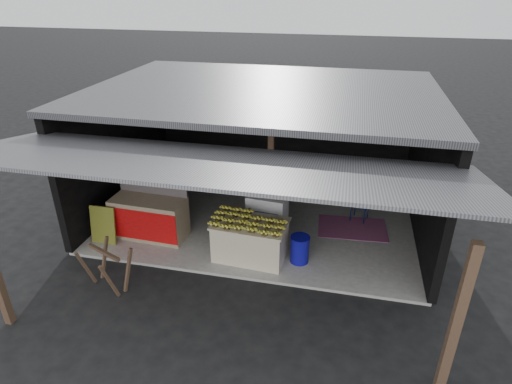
% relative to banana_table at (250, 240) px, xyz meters
% --- Properties ---
extents(ground, '(80.00, 80.00, 0.00)m').
position_rel_banana_table_xyz_m(ground, '(-0.14, -0.68, -0.45)').
color(ground, black).
rests_on(ground, ground).
extents(concrete_slab, '(7.00, 5.00, 0.06)m').
position_rel_banana_table_xyz_m(concrete_slab, '(-0.14, 1.82, -0.42)').
color(concrete_slab, gray).
rests_on(concrete_slab, ground).
extents(shophouse, '(7.40, 7.29, 3.02)m').
position_rel_banana_table_xyz_m(shophouse, '(-0.14, 2.14, 1.65)').
color(shophouse, black).
rests_on(shophouse, ground).
extents(banana_table, '(1.48, 0.97, 0.79)m').
position_rel_banana_table_xyz_m(banana_table, '(0.00, 0.00, 0.00)').
color(banana_table, beige).
rests_on(banana_table, concrete_slab).
extents(banana_pile, '(1.36, 0.87, 0.16)m').
position_rel_banana_table_xyz_m(banana_pile, '(0.00, 0.00, 0.47)').
color(banana_pile, gold).
rests_on(banana_pile, banana_table).
extents(white_crate, '(0.86, 0.63, 0.91)m').
position_rel_banana_table_xyz_m(white_crate, '(0.14, 0.99, 0.06)').
color(white_crate, white).
rests_on(white_crate, concrete_slab).
extents(neighbor_stall, '(1.58, 0.77, 1.60)m').
position_rel_banana_table_xyz_m(neighbor_stall, '(-2.28, 0.32, 0.09)').
color(neighbor_stall, '#998466').
rests_on(neighbor_stall, concrete_slab).
extents(green_signboard, '(0.55, 0.17, 0.82)m').
position_rel_banana_table_xyz_m(green_signboard, '(-3.12, -0.15, 0.02)').
color(green_signboard, black).
rests_on(green_signboard, concrete_slab).
extents(sawhorse, '(0.92, 0.92, 0.80)m').
position_rel_banana_table_xyz_m(sawhorse, '(-2.30, -1.42, 0.05)').
color(sawhorse, '#493224').
rests_on(sawhorse, ground).
extents(water_barrel, '(0.36, 0.36, 0.53)m').
position_rel_banana_table_xyz_m(water_barrel, '(0.97, 0.06, -0.13)').
color(water_barrel, '#0D0B81').
rests_on(water_barrel, concrete_slab).
extents(plastic_chair, '(0.49, 0.49, 0.83)m').
position_rel_banana_table_xyz_m(plastic_chair, '(2.13, 2.05, 0.09)').
color(plastic_chair, '#091335').
rests_on(plastic_chair, concrete_slab).
extents(magenta_rug, '(1.56, 1.10, 0.01)m').
position_rel_banana_table_xyz_m(magenta_rug, '(1.97, 1.57, -0.39)').
color(magenta_rug, '#74194D').
rests_on(magenta_rug, concrete_slab).
extents(picture_frames, '(1.62, 0.04, 0.46)m').
position_rel_banana_table_xyz_m(picture_frames, '(-0.31, 4.22, 1.48)').
color(picture_frames, black).
rests_on(picture_frames, shophouse).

